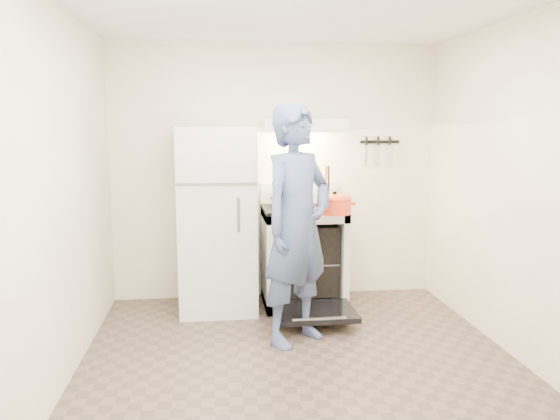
# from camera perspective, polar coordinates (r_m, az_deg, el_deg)

# --- Properties ---
(floor) EXTENTS (3.60, 3.60, 0.00)m
(floor) POSITION_cam_1_polar(r_m,az_deg,el_deg) (3.99, 2.53, -16.59)
(floor) COLOR brown
(floor) RESTS_ON ground
(back_wall) EXTENTS (3.20, 0.02, 2.50)m
(back_wall) POSITION_cam_1_polar(r_m,az_deg,el_deg) (5.41, -0.48, 3.92)
(back_wall) COLOR white
(back_wall) RESTS_ON ground
(refrigerator) EXTENTS (0.70, 0.70, 1.70)m
(refrigerator) POSITION_cam_1_polar(r_m,az_deg,el_deg) (5.08, -6.55, -1.01)
(refrigerator) COLOR silver
(refrigerator) RESTS_ON floor
(stove_body) EXTENTS (0.76, 0.65, 0.92)m
(stove_body) POSITION_cam_1_polar(r_m,az_deg,el_deg) (5.25, 2.43, -4.98)
(stove_body) COLOR silver
(stove_body) RESTS_ON floor
(cooktop) EXTENTS (0.76, 0.65, 0.03)m
(cooktop) POSITION_cam_1_polar(r_m,az_deg,el_deg) (5.16, 2.46, 0.15)
(cooktop) COLOR black
(cooktop) RESTS_ON stove_body
(backsplash) EXTENTS (0.76, 0.07, 0.20)m
(backsplash) POSITION_cam_1_polar(r_m,az_deg,el_deg) (5.42, 1.98, 1.80)
(backsplash) COLOR silver
(backsplash) RESTS_ON cooktop
(oven_door) EXTENTS (0.70, 0.54, 0.04)m
(oven_door) POSITION_cam_1_polar(r_m,az_deg,el_deg) (4.78, 3.56, -10.57)
(oven_door) COLOR black
(oven_door) RESTS_ON floor
(oven_rack) EXTENTS (0.60, 0.52, 0.01)m
(oven_rack) POSITION_cam_1_polar(r_m,az_deg,el_deg) (5.26, 2.43, -5.19)
(oven_rack) COLOR slate
(oven_rack) RESTS_ON stove_body
(range_hood) EXTENTS (0.76, 0.50, 0.12)m
(range_hood) POSITION_cam_1_polar(r_m,az_deg,el_deg) (5.17, 2.38, 8.79)
(range_hood) COLOR silver
(range_hood) RESTS_ON back_wall
(knife_strip) EXTENTS (0.40, 0.02, 0.03)m
(knife_strip) POSITION_cam_1_polar(r_m,az_deg,el_deg) (5.59, 10.37, 7.02)
(knife_strip) COLOR black
(knife_strip) RESTS_ON back_wall
(pizza_stone) EXTENTS (0.30, 0.30, 0.02)m
(pizza_stone) POSITION_cam_1_polar(r_m,az_deg,el_deg) (5.27, 2.88, -4.99)
(pizza_stone) COLOR #916F54
(pizza_stone) RESTS_ON oven_rack
(tea_kettle) EXTENTS (0.22, 0.19, 0.27)m
(tea_kettle) POSITION_cam_1_polar(r_m,az_deg,el_deg) (5.19, -0.16, 1.91)
(tea_kettle) COLOR silver
(tea_kettle) RESTS_ON cooktop
(utensil_jar) EXTENTS (0.11, 0.11, 0.13)m
(utensil_jar) POSITION_cam_1_polar(r_m,az_deg,el_deg) (5.06, 4.99, 1.21)
(utensil_jar) COLOR silver
(utensil_jar) RESTS_ON cooktop
(person) EXTENTS (0.82, 0.78, 1.88)m
(person) POSITION_cam_1_polar(r_m,az_deg,el_deg) (4.26, 1.80, -1.62)
(person) COLOR #34486E
(person) RESTS_ON floor
(dutch_oven) EXTENTS (0.35, 0.28, 0.23)m
(dutch_oven) POSITION_cam_1_polar(r_m,az_deg,el_deg) (4.64, 5.73, 0.41)
(dutch_oven) COLOR red
(dutch_oven) RESTS_ON person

